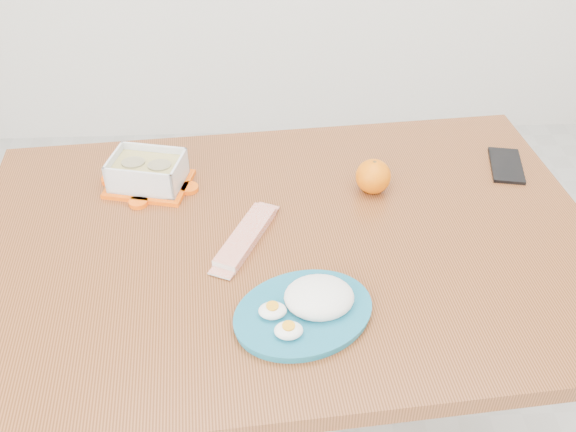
{
  "coord_description": "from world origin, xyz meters",
  "views": [
    {
      "loc": [
        -0.26,
        -0.99,
        1.64
      ],
      "look_at": [
        -0.21,
        0.05,
        0.81
      ],
      "focal_mm": 40.0,
      "sensor_mm": 36.0,
      "label": 1
    }
  ],
  "objects_px": {
    "food_container": "(148,172)",
    "dining_table": "(288,268)",
    "rice_plate": "(308,306)",
    "smartphone": "(506,165)",
    "orange_fruit": "(373,176)"
  },
  "relations": [
    {
      "from": "dining_table",
      "to": "rice_plate",
      "type": "height_order",
      "value": "rice_plate"
    },
    {
      "from": "dining_table",
      "to": "rice_plate",
      "type": "bearing_deg",
      "value": -88.01
    },
    {
      "from": "food_container",
      "to": "dining_table",
      "type": "bearing_deg",
      "value": -20.11
    },
    {
      "from": "orange_fruit",
      "to": "rice_plate",
      "type": "height_order",
      "value": "orange_fruit"
    },
    {
      "from": "rice_plate",
      "to": "dining_table",
      "type": "bearing_deg",
      "value": 73.27
    },
    {
      "from": "rice_plate",
      "to": "smartphone",
      "type": "relative_size",
      "value": 2.32
    },
    {
      "from": "rice_plate",
      "to": "smartphone",
      "type": "xyz_separation_m",
      "value": [
        0.52,
        0.47,
        -0.02
      ]
    },
    {
      "from": "dining_table",
      "to": "smartphone",
      "type": "xyz_separation_m",
      "value": [
        0.55,
        0.24,
        0.09
      ]
    },
    {
      "from": "dining_table",
      "to": "rice_plate",
      "type": "distance_m",
      "value": 0.25
    },
    {
      "from": "food_container",
      "to": "rice_plate",
      "type": "relative_size",
      "value": 0.62
    },
    {
      "from": "dining_table",
      "to": "food_container",
      "type": "xyz_separation_m",
      "value": [
        -0.32,
        0.21,
        0.12
      ]
    },
    {
      "from": "orange_fruit",
      "to": "smartphone",
      "type": "distance_m",
      "value": 0.36
    },
    {
      "from": "dining_table",
      "to": "orange_fruit",
      "type": "xyz_separation_m",
      "value": [
        0.21,
        0.16,
        0.13
      ]
    },
    {
      "from": "orange_fruit",
      "to": "rice_plate",
      "type": "xyz_separation_m",
      "value": [
        -0.18,
        -0.38,
        -0.02
      ]
    },
    {
      "from": "smartphone",
      "to": "rice_plate",
      "type": "bearing_deg",
      "value": -126.99
    }
  ]
}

